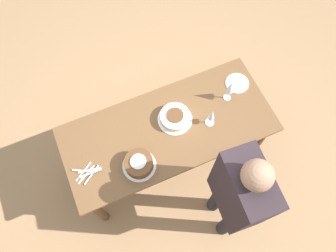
% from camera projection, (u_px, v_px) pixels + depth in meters
% --- Properties ---
extents(ground_plane, '(12.00, 12.00, 0.00)m').
position_uv_depth(ground_plane, '(168.00, 159.00, 3.20)').
color(ground_plane, '#A87F56').
extents(dining_table, '(1.63, 0.71, 0.76)m').
position_uv_depth(dining_table, '(168.00, 135.00, 2.62)').
color(dining_table, brown).
rests_on(dining_table, ground_plane).
extents(cake_center_white, '(0.27, 0.27, 0.08)m').
position_uv_depth(cake_center_white, '(175.00, 117.00, 2.50)').
color(cake_center_white, white).
rests_on(cake_center_white, dining_table).
extents(cake_front_chocolate, '(0.25, 0.25, 0.11)m').
position_uv_depth(cake_front_chocolate, '(139.00, 164.00, 2.34)').
color(cake_front_chocolate, white).
rests_on(cake_front_chocolate, dining_table).
extents(wine_glass_near, '(0.06, 0.06, 0.23)m').
position_uv_depth(wine_glass_near, '(230.00, 87.00, 2.46)').
color(wine_glass_near, silver).
rests_on(wine_glass_near, dining_table).
extents(wine_glass_far, '(0.07, 0.07, 0.20)m').
position_uv_depth(wine_glass_far, '(212.00, 115.00, 2.40)').
color(wine_glass_far, silver).
rests_on(wine_glass_far, dining_table).
extents(dessert_plate_right, '(0.19, 0.19, 0.01)m').
position_uv_depth(dessert_plate_right, '(237.00, 83.00, 2.66)').
color(dessert_plate_right, silver).
rests_on(dessert_plate_right, dining_table).
extents(fork_pile, '(0.20, 0.15, 0.02)m').
position_uv_depth(fork_pile, '(87.00, 172.00, 2.36)').
color(fork_pile, silver).
rests_on(fork_pile, dining_table).
extents(person_cutting, '(0.25, 0.41, 1.55)m').
position_uv_depth(person_cutting, '(237.00, 196.00, 2.13)').
color(person_cutting, '#232328').
rests_on(person_cutting, ground_plane).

